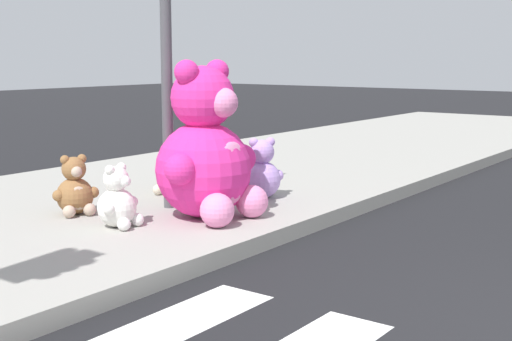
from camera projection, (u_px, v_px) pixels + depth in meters
sidewalk at (36, 222)px, 6.68m from camera, size 28.00×4.40×0.15m
sign_pole at (166, 34)px, 6.72m from camera, size 0.56×0.11×3.20m
plush_pink_large at (207, 155)px, 6.46m from camera, size 1.13×0.99×1.46m
plush_lavender at (262, 174)px, 7.42m from camera, size 0.46×0.47×0.65m
plush_tan at (171, 174)px, 7.65m from camera, size 0.38×0.40×0.55m
plush_brown at (75, 191)px, 6.64m from camera, size 0.41×0.41×0.57m
plush_white at (118, 202)px, 6.15m from camera, size 0.43×0.39×0.56m
plush_red at (214, 168)px, 7.79m from camera, size 0.46×0.47×0.66m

